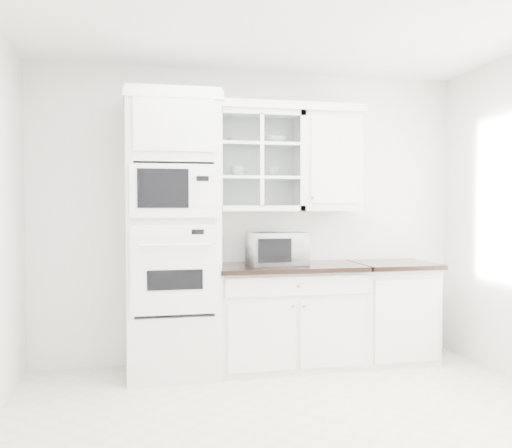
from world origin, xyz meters
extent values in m
cube|color=beige|center=(0.00, 0.00, 0.01)|extent=(4.00, 3.50, 0.01)
cube|color=white|center=(0.00, 1.74, 1.35)|extent=(4.00, 0.02, 2.70)
cube|color=white|center=(0.00, 0.00, 2.69)|extent=(4.00, 3.50, 0.02)
cube|color=silver|center=(-0.75, 1.43, 1.20)|extent=(0.76, 0.65, 2.40)
cube|color=white|center=(-0.75, 1.09, 0.94)|extent=(0.70, 0.03, 0.72)
cube|color=black|center=(-0.75, 1.07, 0.86)|extent=(0.44, 0.01, 0.16)
cube|color=white|center=(-0.75, 1.09, 1.56)|extent=(0.70, 0.03, 0.43)
cube|color=black|center=(-0.84, 1.07, 1.58)|extent=(0.40, 0.01, 0.31)
cube|color=silver|center=(0.28, 1.45, 0.44)|extent=(1.30, 0.60, 0.88)
cube|color=black|center=(0.28, 1.42, 0.90)|extent=(1.32, 0.67, 0.04)
cube|color=silver|center=(1.28, 1.45, 0.44)|extent=(0.70, 0.60, 0.88)
cube|color=black|center=(1.28, 1.42, 0.90)|extent=(0.72, 0.67, 0.04)
cube|color=silver|center=(0.03, 1.58, 1.85)|extent=(0.80, 0.33, 0.90)
cube|color=silver|center=(0.03, 1.58, 1.70)|extent=(0.74, 0.29, 0.02)
cube|color=silver|center=(0.03, 1.58, 2.00)|extent=(0.74, 0.29, 0.02)
cube|color=silver|center=(0.71, 1.58, 1.85)|extent=(0.55, 0.33, 0.90)
cube|color=white|center=(-0.07, 1.56, 2.33)|extent=(2.14, 0.38, 0.07)
imported|color=white|center=(0.17, 1.45, 1.07)|extent=(0.52, 0.43, 0.29)
imported|color=white|center=(-0.15, 1.59, 2.04)|extent=(0.23, 0.23, 0.05)
imported|color=white|center=(0.18, 1.58, 2.04)|extent=(0.24, 0.24, 0.07)
imported|color=white|center=(-0.15, 1.60, 1.76)|extent=(0.14, 0.14, 0.10)
imported|color=white|center=(0.17, 1.58, 1.75)|extent=(0.12, 0.12, 0.09)
camera|label=1|loc=(-0.99, -3.24, 1.45)|focal=38.00mm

